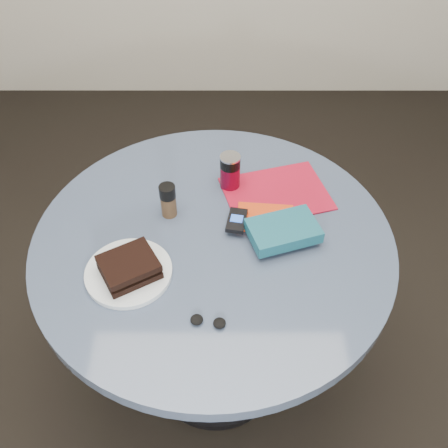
{
  "coord_description": "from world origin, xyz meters",
  "views": [
    {
      "loc": [
        0.03,
        -0.93,
        1.77
      ],
      "look_at": [
        0.03,
        0.0,
        0.8
      ],
      "focal_mm": 40.0,
      "sensor_mm": 36.0,
      "label": 1
    }
  ],
  "objects_px": {
    "soda_can": "(230,172)",
    "pepper_grinder": "(168,200)",
    "red_book": "(265,218)",
    "magazine": "(276,193)",
    "headphones": "(208,321)",
    "novel": "(283,231)",
    "plate": "(129,272)",
    "mp3_player": "(237,220)",
    "sandwich": "(129,267)",
    "table": "(214,273)"
  },
  "relations": [
    {
      "from": "soda_can",
      "to": "pepper_grinder",
      "type": "relative_size",
      "value": 1.08
    },
    {
      "from": "pepper_grinder",
      "to": "red_book",
      "type": "xyz_separation_m",
      "value": [
        0.27,
        -0.03,
        -0.04
      ]
    },
    {
      "from": "magazine",
      "to": "red_book",
      "type": "bearing_deg",
      "value": -125.49
    },
    {
      "from": "headphones",
      "to": "pepper_grinder",
      "type": "bearing_deg",
      "value": 107.96
    },
    {
      "from": "magazine",
      "to": "novel",
      "type": "distance_m",
      "value": 0.19
    },
    {
      "from": "plate",
      "to": "mp3_player",
      "type": "relative_size",
      "value": 2.36
    },
    {
      "from": "sandwich",
      "to": "novel",
      "type": "relative_size",
      "value": 0.95
    },
    {
      "from": "soda_can",
      "to": "headphones",
      "type": "distance_m",
      "value": 0.5
    },
    {
      "from": "sandwich",
      "to": "soda_can",
      "type": "height_order",
      "value": "soda_can"
    },
    {
      "from": "pepper_grinder",
      "to": "magazine",
      "type": "relative_size",
      "value": 0.35
    },
    {
      "from": "sandwich",
      "to": "soda_can",
      "type": "relative_size",
      "value": 1.53
    },
    {
      "from": "pepper_grinder",
      "to": "table",
      "type": "bearing_deg",
      "value": -34.93
    },
    {
      "from": "pepper_grinder",
      "to": "novel",
      "type": "height_order",
      "value": "pepper_grinder"
    },
    {
      "from": "soda_can",
      "to": "mp3_player",
      "type": "bearing_deg",
      "value": -84.28
    },
    {
      "from": "soda_can",
      "to": "sandwich",
      "type": "bearing_deg",
      "value": -126.37
    },
    {
      "from": "sandwich",
      "to": "pepper_grinder",
      "type": "distance_m",
      "value": 0.24
    },
    {
      "from": "table",
      "to": "mp3_player",
      "type": "xyz_separation_m",
      "value": [
        0.07,
        0.04,
        0.19
      ]
    },
    {
      "from": "magazine",
      "to": "red_book",
      "type": "distance_m",
      "value": 0.12
    },
    {
      "from": "plate",
      "to": "mp3_player",
      "type": "bearing_deg",
      "value": 31.03
    },
    {
      "from": "sandwich",
      "to": "novel",
      "type": "distance_m",
      "value": 0.42
    },
    {
      "from": "sandwich",
      "to": "soda_can",
      "type": "bearing_deg",
      "value": 53.63
    },
    {
      "from": "sandwich",
      "to": "pepper_grinder",
      "type": "bearing_deg",
      "value": 70.28
    },
    {
      "from": "magazine",
      "to": "mp3_player",
      "type": "relative_size",
      "value": 3.16
    },
    {
      "from": "red_book",
      "to": "mp3_player",
      "type": "bearing_deg",
      "value": -158.6
    },
    {
      "from": "plate",
      "to": "sandwich",
      "type": "distance_m",
      "value": 0.03
    },
    {
      "from": "table",
      "to": "sandwich",
      "type": "height_order",
      "value": "sandwich"
    },
    {
      "from": "plate",
      "to": "novel",
      "type": "relative_size",
      "value": 1.21
    },
    {
      "from": "plate",
      "to": "headphones",
      "type": "xyz_separation_m",
      "value": [
        0.21,
        -0.15,
        0.0
      ]
    },
    {
      "from": "soda_can",
      "to": "red_book",
      "type": "xyz_separation_m",
      "value": [
        0.1,
        -0.15,
        -0.05
      ]
    },
    {
      "from": "magazine",
      "to": "headphones",
      "type": "height_order",
      "value": "headphones"
    },
    {
      "from": "plate",
      "to": "table",
      "type": "bearing_deg",
      "value": 31.48
    },
    {
      "from": "soda_can",
      "to": "red_book",
      "type": "relative_size",
      "value": 0.72
    },
    {
      "from": "soda_can",
      "to": "magazine",
      "type": "distance_m",
      "value": 0.15
    },
    {
      "from": "plate",
      "to": "sandwich",
      "type": "bearing_deg",
      "value": -48.5
    },
    {
      "from": "soda_can",
      "to": "novel",
      "type": "height_order",
      "value": "soda_can"
    },
    {
      "from": "pepper_grinder",
      "to": "red_book",
      "type": "bearing_deg",
      "value": -5.88
    },
    {
      "from": "novel",
      "to": "mp3_player",
      "type": "distance_m",
      "value": 0.13
    },
    {
      "from": "mp3_player",
      "to": "headphones",
      "type": "bearing_deg",
      "value": -102.95
    },
    {
      "from": "red_book",
      "to": "mp3_player",
      "type": "relative_size",
      "value": 1.66
    },
    {
      "from": "table",
      "to": "pepper_grinder",
      "type": "distance_m",
      "value": 0.27
    },
    {
      "from": "pepper_grinder",
      "to": "sandwich",
      "type": "bearing_deg",
      "value": -109.72
    },
    {
      "from": "plate",
      "to": "novel",
      "type": "distance_m",
      "value": 0.42
    },
    {
      "from": "plate",
      "to": "magazine",
      "type": "relative_size",
      "value": 0.75
    },
    {
      "from": "headphones",
      "to": "table",
      "type": "bearing_deg",
      "value": 88.44
    },
    {
      "from": "novel",
      "to": "mp3_player",
      "type": "height_order",
      "value": "novel"
    },
    {
      "from": "plate",
      "to": "pepper_grinder",
      "type": "xyz_separation_m",
      "value": [
        0.09,
        0.22,
        0.05
      ]
    },
    {
      "from": "soda_can",
      "to": "red_book",
      "type": "distance_m",
      "value": 0.18
    },
    {
      "from": "sandwich",
      "to": "magazine",
      "type": "xyz_separation_m",
      "value": [
        0.4,
        0.31,
        -0.04
      ]
    },
    {
      "from": "novel",
      "to": "headphones",
      "type": "relative_size",
      "value": 2.05
    },
    {
      "from": "mp3_player",
      "to": "table",
      "type": "bearing_deg",
      "value": -150.49
    }
  ]
}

